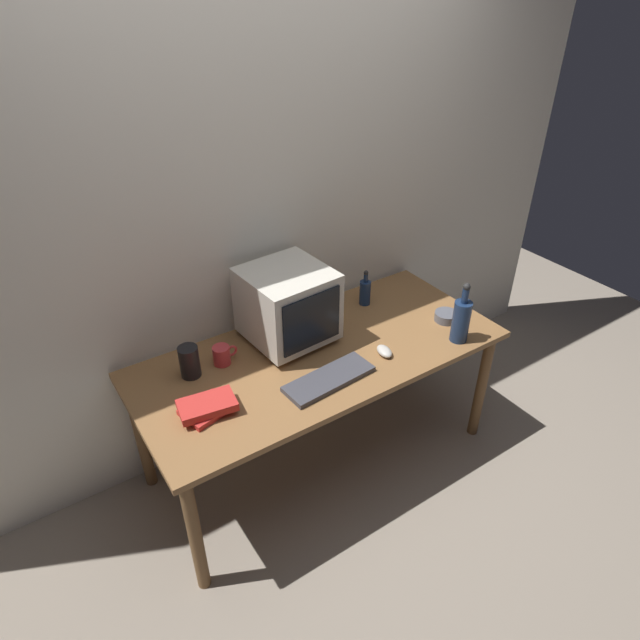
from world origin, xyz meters
The scene contains 12 objects.
ground_plane centered at (0.00, 0.00, 0.00)m, with size 6.00×6.00×0.00m, color gray.
back_wall centered at (0.00, 0.45, 1.25)m, with size 4.00×0.08×2.50m, color silver.
desk centered at (0.00, 0.00, 0.63)m, with size 1.77×0.79×0.70m.
crt_monitor centered at (-0.07, 0.18, 0.90)m, with size 0.41×0.41×0.37m.
keyboard centered at (-0.09, -0.20, 0.72)m, with size 0.42×0.15×0.02m, color #3F3F47.
computer_mouse centered at (0.24, -0.19, 0.72)m, with size 0.06×0.10×0.04m, color beige.
bottle_tall centered at (0.62, -0.29, 0.82)m, with size 0.09×0.09×0.32m.
bottle_short centered at (0.44, 0.23, 0.78)m, with size 0.06×0.06×0.20m.
book_stack centered at (-0.62, -0.09, 0.73)m, with size 0.25×0.19×0.06m.
mug centered at (-0.42, 0.18, 0.75)m, with size 0.12×0.08×0.09m.
cd_spindle centered at (0.69, -0.13, 0.73)m, with size 0.12×0.12×0.04m, color #595B66.
metal_canister centered at (-0.58, 0.17, 0.78)m, with size 0.09×0.09×0.15m, color black.
Camera 1 is at (-1.16, -1.74, 2.26)m, focal length 30.83 mm.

